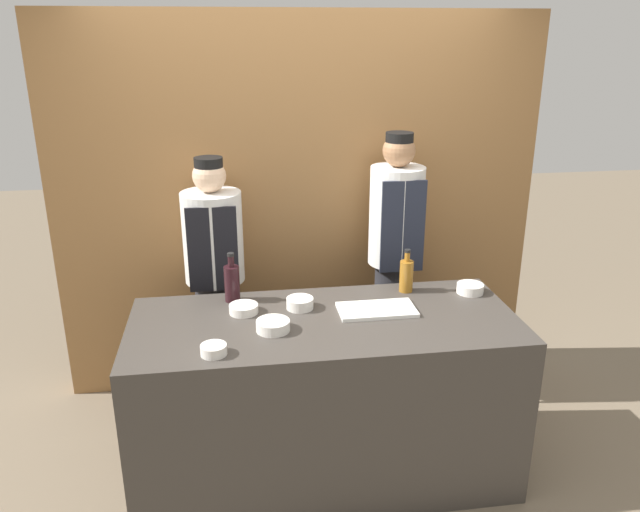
{
  "coord_description": "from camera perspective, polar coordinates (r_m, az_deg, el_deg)",
  "views": [
    {
      "loc": [
        -0.44,
        -2.79,
        2.27
      ],
      "look_at": [
        0.0,
        0.16,
        1.19
      ],
      "focal_mm": 35.0,
      "sensor_mm": 36.0,
      "label": 1
    }
  ],
  "objects": [
    {
      "name": "ground_plane",
      "position": [
        3.63,
        0.4,
        -18.9
      ],
      "size": [
        14.0,
        14.0,
        0.0
      ],
      "primitive_type": "plane",
      "color": "#756651"
    },
    {
      "name": "cabinet_wall",
      "position": [
        4.04,
        -1.9,
        4.49
      ],
      "size": [
        3.06,
        0.18,
        2.4
      ],
      "color": "olive",
      "rests_on": "ground_plane"
    },
    {
      "name": "counter",
      "position": [
        3.36,
        0.42,
        -12.84
      ],
      "size": [
        1.95,
        0.82,
        0.91
      ],
      "color": "#3D3833",
      "rests_on": "ground_plane"
    },
    {
      "name": "sauce_bowl_orange",
      "position": [
        3.22,
        -7.0,
        -4.76
      ],
      "size": [
        0.15,
        0.15,
        0.04
      ],
      "color": "white",
      "rests_on": "counter"
    },
    {
      "name": "sauce_bowl_red",
      "position": [
        3.54,
        13.57,
        -2.85
      ],
      "size": [
        0.15,
        0.15,
        0.05
      ],
      "color": "white",
      "rests_on": "counter"
    },
    {
      "name": "sauce_bowl_brown",
      "position": [
        2.85,
        -9.7,
        -8.4
      ],
      "size": [
        0.12,
        0.12,
        0.05
      ],
      "color": "white",
      "rests_on": "counter"
    },
    {
      "name": "sauce_bowl_yellow",
      "position": [
        3.02,
        -4.32,
        -6.31
      ],
      "size": [
        0.16,
        0.16,
        0.05
      ],
      "color": "white",
      "rests_on": "counter"
    },
    {
      "name": "sauce_bowl_green",
      "position": [
        3.25,
        -1.85,
        -4.28
      ],
      "size": [
        0.14,
        0.14,
        0.06
      ],
      "color": "white",
      "rests_on": "counter"
    },
    {
      "name": "cutting_board",
      "position": [
        3.23,
        5.21,
        -4.92
      ],
      "size": [
        0.4,
        0.21,
        0.02
      ],
      "color": "white",
      "rests_on": "counter"
    },
    {
      "name": "bottle_amber",
      "position": [
        3.47,
        7.9,
        -1.73
      ],
      "size": [
        0.08,
        0.08,
        0.24
      ],
      "color": "#9E661E",
      "rests_on": "counter"
    },
    {
      "name": "bottle_wine",
      "position": [
        3.34,
        -8.05,
        -2.39
      ],
      "size": [
        0.08,
        0.08,
        0.27
      ],
      "color": "black",
      "rests_on": "counter"
    },
    {
      "name": "chef_left",
      "position": [
        3.79,
        -9.53,
        -2.15
      ],
      "size": [
        0.35,
        0.35,
        1.61
      ],
      "color": "#28282D",
      "rests_on": "ground_plane"
    },
    {
      "name": "chef_right",
      "position": [
        3.89,
        6.83,
        -0.27
      ],
      "size": [
        0.33,
        0.33,
        1.72
      ],
      "color": "#28282D",
      "rests_on": "ground_plane"
    }
  ]
}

